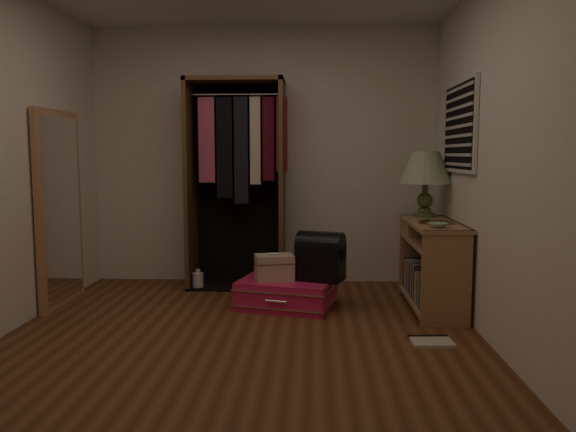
# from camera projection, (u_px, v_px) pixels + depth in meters

# --- Properties ---
(ground) EXTENTS (4.00, 4.00, 0.00)m
(ground) POSITION_uv_depth(u_px,v_px,m) (239.00, 344.00, 3.92)
(ground) COLOR #593219
(ground) RESTS_ON ground
(room_walls) EXTENTS (3.52, 4.02, 2.60)m
(room_walls) POSITION_uv_depth(u_px,v_px,m) (249.00, 128.00, 3.79)
(room_walls) COLOR silver
(room_walls) RESTS_ON ground
(console_bookshelf) EXTENTS (0.42, 1.12, 0.75)m
(console_bookshelf) POSITION_uv_depth(u_px,v_px,m) (431.00, 263.00, 4.84)
(console_bookshelf) COLOR #9F744D
(console_bookshelf) RESTS_ON ground
(open_wardrobe) EXTENTS (0.98, 0.50, 2.05)m
(open_wardrobe) POSITION_uv_depth(u_px,v_px,m) (239.00, 165.00, 5.56)
(open_wardrobe) COLOR brown
(open_wardrobe) RESTS_ON ground
(floor_mirror) EXTENTS (0.06, 0.80, 1.70)m
(floor_mirror) POSITION_uv_depth(u_px,v_px,m) (59.00, 209.00, 4.90)
(floor_mirror) COLOR tan
(floor_mirror) RESTS_ON ground
(pink_suitcase) EXTENTS (0.92, 0.76, 0.24)m
(pink_suitcase) POSITION_uv_depth(u_px,v_px,m) (286.00, 293.00, 4.87)
(pink_suitcase) COLOR #DF1B57
(pink_suitcase) RESTS_ON ground
(train_case) EXTENTS (0.37, 0.30, 0.24)m
(train_case) POSITION_uv_depth(u_px,v_px,m) (274.00, 267.00, 4.82)
(train_case) COLOR #BCA88F
(train_case) RESTS_ON pink_suitcase
(black_bag) EXTENTS (0.45, 0.36, 0.42)m
(black_bag) POSITION_uv_depth(u_px,v_px,m) (321.00, 255.00, 4.81)
(black_bag) COLOR black
(black_bag) RESTS_ON pink_suitcase
(table_lamp) EXTENTS (0.59, 0.59, 0.60)m
(table_lamp) POSITION_uv_depth(u_px,v_px,m) (426.00, 169.00, 5.13)
(table_lamp) COLOR #455B2C
(table_lamp) RESTS_ON console_bookshelf
(brass_tray) EXTENTS (0.38, 0.38, 0.02)m
(brass_tray) POSITION_uv_depth(u_px,v_px,m) (436.00, 222.00, 4.66)
(brass_tray) COLOR olive
(brass_tray) RESTS_ON console_bookshelf
(ceramic_bowl) EXTENTS (0.17, 0.17, 0.04)m
(ceramic_bowl) POSITION_uv_depth(u_px,v_px,m) (438.00, 225.00, 4.39)
(ceramic_bowl) COLOR #99B8A0
(ceramic_bowl) RESTS_ON console_bookshelf
(white_jug) EXTENTS (0.12, 0.12, 0.20)m
(white_jug) POSITION_uv_depth(u_px,v_px,m) (198.00, 280.00, 5.53)
(white_jug) COLOR white
(white_jug) RESTS_ON ground
(floor_book) EXTENTS (0.30, 0.24, 0.03)m
(floor_book) POSITION_uv_depth(u_px,v_px,m) (431.00, 341.00, 3.95)
(floor_book) COLOR beige
(floor_book) RESTS_ON ground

